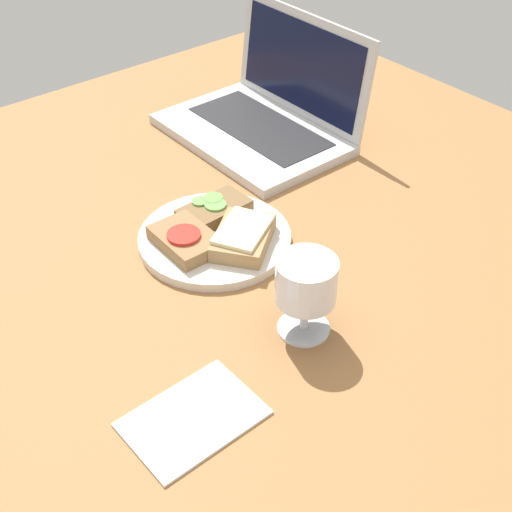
{
  "coord_description": "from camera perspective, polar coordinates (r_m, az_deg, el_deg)",
  "views": [
    {
      "loc": [
        68.19,
        -55.58,
        71.56
      ],
      "look_at": [
        6.94,
        -5.07,
        8.0
      ],
      "focal_mm": 50.0,
      "sensor_mm": 36.0,
      "label": 1
    }
  ],
  "objects": [
    {
      "name": "laptop",
      "position": [
        1.4,
        0.76,
        11.25
      ],
      "size": [
        35.75,
        26.27,
        21.29
      ],
      "color": "silver",
      "rests_on": "wooden_table"
    },
    {
      "name": "sandwich_with_tomato",
      "position": [
        1.09,
        -5.65,
        1.33
      ],
      "size": [
        11.01,
        7.67,
        2.75
      ],
      "color": "#937047",
      "rests_on": "plate"
    },
    {
      "name": "sandwich_with_cucumber",
      "position": [
        1.15,
        -3.37,
        3.69
      ],
      "size": [
        6.86,
        11.62,
        2.56
      ],
      "color": "brown",
      "rests_on": "plate"
    },
    {
      "name": "wooden_table",
      "position": [
        1.12,
        -0.26,
        0.15
      ],
      "size": [
        140.0,
        140.0,
        3.0
      ],
      "primitive_type": "cube",
      "color": "#9E6B3D",
      "rests_on": "ground"
    },
    {
      "name": "napkin",
      "position": [
        0.88,
        -5.06,
        -12.82
      ],
      "size": [
        11.31,
        16.11,
        0.4
      ],
      "primitive_type": "cube",
      "rotation": [
        0.0,
        0.0,
        0.01
      ],
      "color": "white",
      "rests_on": "wooden_table"
    },
    {
      "name": "sandwich_with_cheese",
      "position": [
        1.09,
        -1.06,
        1.6
      ],
      "size": [
        13.15,
        13.88,
        3.14
      ],
      "color": "#A88456",
      "rests_on": "plate"
    },
    {
      "name": "plate",
      "position": [
        1.12,
        -3.32,
        1.4
      ],
      "size": [
        24.02,
        24.02,
        1.49
      ],
      "primitive_type": "cylinder",
      "color": "silver",
      "rests_on": "wooden_table"
    },
    {
      "name": "wine_glass",
      "position": [
        0.93,
        4.02,
        -2.29
      ],
      "size": [
        8.2,
        8.2,
        11.73
      ],
      "color": "white",
      "rests_on": "wooden_table"
    }
  ]
}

